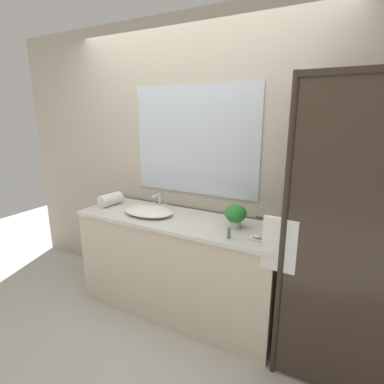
{
  "coord_description": "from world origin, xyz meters",
  "views": [
    {
      "loc": [
        1.29,
        -2.08,
        1.77
      ],
      "look_at": [
        0.15,
        0.0,
        1.15
      ],
      "focal_mm": 28.23,
      "sensor_mm": 36.0,
      "label": 1
    }
  ],
  "objects_px": {
    "potted_plant": "(235,214)",
    "amenity_bottle_lotion": "(275,225)",
    "sink_basin": "(148,211)",
    "faucet": "(159,204)",
    "rolled_towel_near_edge": "(111,199)",
    "amenity_bottle_conditioner": "(229,233)",
    "soap_dish": "(257,238)"
  },
  "relations": [
    {
      "from": "soap_dish",
      "to": "amenity_bottle_lotion",
      "type": "xyz_separation_m",
      "value": [
        0.07,
        0.25,
        0.03
      ]
    },
    {
      "from": "soap_dish",
      "to": "amenity_bottle_conditioner",
      "type": "xyz_separation_m",
      "value": [
        -0.18,
        -0.08,
        0.03
      ]
    },
    {
      "from": "rolled_towel_near_edge",
      "to": "sink_basin",
      "type": "bearing_deg",
      "value": -4.88
    },
    {
      "from": "sink_basin",
      "to": "potted_plant",
      "type": "xyz_separation_m",
      "value": [
        0.79,
        0.07,
        0.08
      ]
    },
    {
      "from": "faucet",
      "to": "sink_basin",
      "type": "bearing_deg",
      "value": -90.0
    },
    {
      "from": "sink_basin",
      "to": "amenity_bottle_conditioner",
      "type": "xyz_separation_m",
      "value": [
        0.83,
        -0.16,
        0.01
      ]
    },
    {
      "from": "amenity_bottle_conditioner",
      "to": "amenity_bottle_lotion",
      "type": "bearing_deg",
      "value": 52.68
    },
    {
      "from": "potted_plant",
      "to": "rolled_towel_near_edge",
      "type": "height_order",
      "value": "potted_plant"
    },
    {
      "from": "sink_basin",
      "to": "amenity_bottle_lotion",
      "type": "relative_size",
      "value": 5.35
    },
    {
      "from": "faucet",
      "to": "amenity_bottle_lotion",
      "type": "bearing_deg",
      "value": 0.16
    },
    {
      "from": "amenity_bottle_lotion",
      "to": "soap_dish",
      "type": "bearing_deg",
      "value": -105.43
    },
    {
      "from": "amenity_bottle_conditioner",
      "to": "rolled_towel_near_edge",
      "type": "height_order",
      "value": "rolled_towel_near_edge"
    },
    {
      "from": "sink_basin",
      "to": "soap_dish",
      "type": "height_order",
      "value": "sink_basin"
    },
    {
      "from": "faucet",
      "to": "amenity_bottle_conditioner",
      "type": "bearing_deg",
      "value": -21.39
    },
    {
      "from": "rolled_towel_near_edge",
      "to": "soap_dish",
      "type": "bearing_deg",
      "value": -4.78
    },
    {
      "from": "sink_basin",
      "to": "faucet",
      "type": "relative_size",
      "value": 2.79
    },
    {
      "from": "potted_plant",
      "to": "rolled_towel_near_edge",
      "type": "bearing_deg",
      "value": -178.7
    },
    {
      "from": "soap_dish",
      "to": "rolled_towel_near_edge",
      "type": "relative_size",
      "value": 0.44
    },
    {
      "from": "potted_plant",
      "to": "amenity_bottle_conditioner",
      "type": "distance_m",
      "value": 0.24
    },
    {
      "from": "faucet",
      "to": "amenity_bottle_lotion",
      "type": "relative_size",
      "value": 1.92
    },
    {
      "from": "sink_basin",
      "to": "potted_plant",
      "type": "relative_size",
      "value": 2.53
    },
    {
      "from": "amenity_bottle_conditioner",
      "to": "potted_plant",
      "type": "bearing_deg",
      "value": 99.98
    },
    {
      "from": "faucet",
      "to": "rolled_towel_near_edge",
      "type": "bearing_deg",
      "value": -165.64
    },
    {
      "from": "faucet",
      "to": "amenity_bottle_lotion",
      "type": "distance_m",
      "value": 1.08
    },
    {
      "from": "potted_plant",
      "to": "amenity_bottle_lotion",
      "type": "relative_size",
      "value": 2.11
    },
    {
      "from": "potted_plant",
      "to": "sink_basin",
      "type": "bearing_deg",
      "value": -174.9
    },
    {
      "from": "faucet",
      "to": "amenity_bottle_conditioner",
      "type": "relative_size",
      "value": 1.8
    },
    {
      "from": "faucet",
      "to": "soap_dish",
      "type": "xyz_separation_m",
      "value": [
        1.01,
        -0.25,
        -0.04
      ]
    },
    {
      "from": "potted_plant",
      "to": "amenity_bottle_conditioner",
      "type": "height_order",
      "value": "potted_plant"
    },
    {
      "from": "sink_basin",
      "to": "faucet",
      "type": "xyz_separation_m",
      "value": [
        0.0,
        0.17,
        0.02
      ]
    },
    {
      "from": "sink_basin",
      "to": "rolled_towel_near_edge",
      "type": "distance_m",
      "value": 0.49
    },
    {
      "from": "soap_dish",
      "to": "faucet",
      "type": "bearing_deg",
      "value": 166.13
    }
  ]
}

